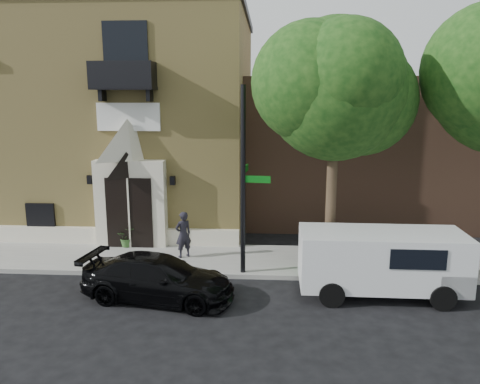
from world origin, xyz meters
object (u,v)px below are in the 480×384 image
Objects in this scene: dumpster at (334,251)px; street_sign at (244,181)px; cargo_van at (387,260)px; pedestrian_near at (183,234)px; black_sedan at (158,278)px; fire_hydrant at (318,263)px.

street_sign is at bearing 178.93° from dumpster.
cargo_van reaches higher than pedestrian_near.
black_sedan is at bearing -173.62° from cargo_van.
street_sign reaches higher than pedestrian_near.
fire_hydrant is (-1.84, 1.13, -0.54)m from cargo_van.
fire_hydrant is at bearing 148.95° from cargo_van.
black_sedan is 2.67× the size of pedestrian_near.
cargo_van is 0.80× the size of street_sign.
pedestrian_near reaches higher than fire_hydrant.
street_sign is 3.46m from fire_hydrant.
cargo_van reaches higher than dumpster.
pedestrian_near is (-4.48, 1.33, 0.44)m from fire_hydrant.
pedestrian_near is (-2.16, 1.27, -2.12)m from street_sign.
pedestrian_near reaches higher than black_sedan.
cargo_van is at bearing 121.82° from pedestrian_near.
pedestrian_near is at bearing 6.99° from black_sedan.
fire_hydrant is (2.33, -0.06, -2.57)m from street_sign.
dumpster is (2.84, 0.18, -2.24)m from street_sign.
cargo_van is at bearing -50.34° from dumpster.
cargo_van is 2.88× the size of pedestrian_near.
fire_hydrant is at bearing 126.52° from pedestrian_near.
pedestrian_near is at bearing 159.19° from cargo_van.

